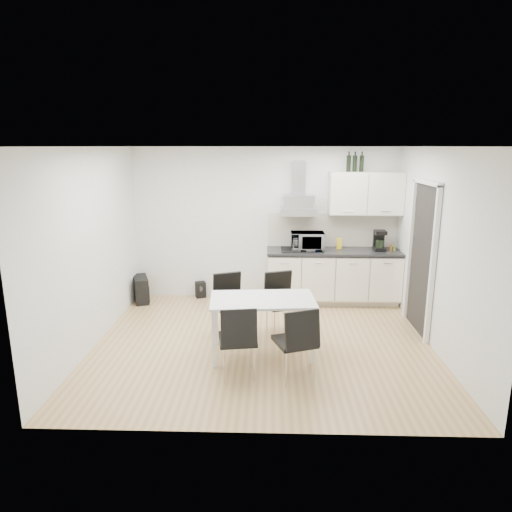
% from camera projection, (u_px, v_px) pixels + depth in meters
% --- Properties ---
extents(ground, '(4.50, 4.50, 0.00)m').
position_uv_depth(ground, '(263.00, 343.00, 6.20)').
color(ground, tan).
rests_on(ground, ground).
extents(wall_back, '(4.50, 0.10, 2.60)m').
position_uv_depth(wall_back, '(265.00, 224.00, 7.83)').
color(wall_back, white).
rests_on(wall_back, ground).
extents(wall_front, '(4.50, 0.10, 2.60)m').
position_uv_depth(wall_front, '(259.00, 301.00, 3.95)').
color(wall_front, white).
rests_on(wall_front, ground).
extents(wall_left, '(0.10, 4.00, 2.60)m').
position_uv_depth(wall_left, '(91.00, 249.00, 5.96)').
color(wall_left, white).
rests_on(wall_left, ground).
extents(wall_right, '(0.10, 4.00, 2.60)m').
position_uv_depth(wall_right, '(439.00, 251.00, 5.82)').
color(wall_right, white).
rests_on(wall_right, ground).
extents(ceiling, '(4.50, 4.50, 0.00)m').
position_uv_depth(ceiling, '(264.00, 147.00, 5.59)').
color(ceiling, white).
rests_on(ceiling, wall_back).
extents(doorway, '(0.08, 1.04, 2.10)m').
position_uv_depth(doorway, '(421.00, 260.00, 6.41)').
color(doorway, white).
rests_on(doorway, ground).
extents(kitchenette, '(2.22, 0.64, 2.52)m').
position_uv_depth(kitchenette, '(336.00, 255.00, 7.65)').
color(kitchenette, beige).
rests_on(kitchenette, ground).
extents(dining_table, '(1.36, 0.85, 0.75)m').
position_uv_depth(dining_table, '(263.00, 305.00, 5.72)').
color(dining_table, white).
rests_on(dining_table, ground).
extents(chair_far_left, '(0.59, 0.63, 0.88)m').
position_uv_depth(chair_far_left, '(231.00, 306.00, 6.33)').
color(chair_far_left, black).
rests_on(chair_far_left, ground).
extents(chair_far_right, '(0.58, 0.62, 0.88)m').
position_uv_depth(chair_far_right, '(282.00, 305.00, 6.39)').
color(chair_far_right, black).
rests_on(chair_far_right, ground).
extents(chair_near_left, '(0.51, 0.56, 0.88)m').
position_uv_depth(chair_near_left, '(238.00, 340.00, 5.22)').
color(chair_near_left, black).
rests_on(chair_near_left, ground).
extents(chair_near_right, '(0.59, 0.62, 0.88)m').
position_uv_depth(chair_near_right, '(295.00, 342.00, 5.16)').
color(chair_near_right, black).
rests_on(chair_near_right, ground).
extents(guitar_amp, '(0.40, 0.56, 0.43)m').
position_uv_depth(guitar_amp, '(141.00, 289.00, 7.81)').
color(guitar_amp, black).
rests_on(guitar_amp, ground).
extents(floor_speaker, '(0.21, 0.20, 0.28)m').
position_uv_depth(floor_speaker, '(201.00, 290.00, 8.04)').
color(floor_speaker, black).
rests_on(floor_speaker, ground).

